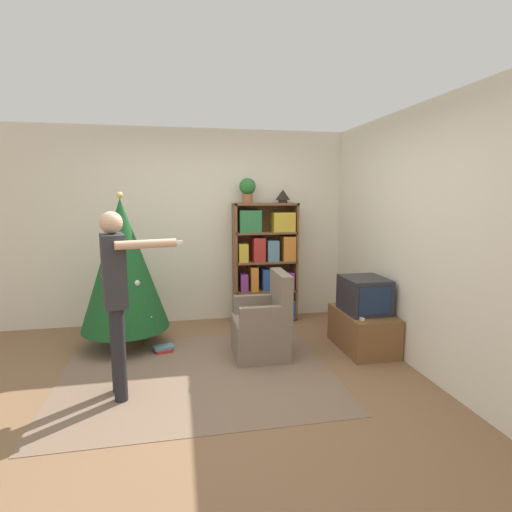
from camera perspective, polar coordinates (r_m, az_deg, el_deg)
ground_plane at (r=3.89m, az=-4.39°, el=-17.71°), size 14.00×14.00×0.00m
wall_back at (r=5.53m, az=-7.06°, el=4.19°), size 8.00×0.10×2.60m
wall_right at (r=4.21m, az=22.90°, el=2.15°), size 0.10×8.00×2.60m
area_rug at (r=4.11m, az=-8.31°, el=-16.23°), size 2.60×2.10×0.01m
bookshelf at (r=5.47m, az=1.36°, el=-1.00°), size 0.87×0.31×1.62m
tv_stand at (r=4.75m, az=14.99°, el=-10.19°), size 0.51×0.83×0.43m
television at (r=4.63m, az=15.21°, el=-5.37°), size 0.45×0.52×0.39m
game_remote at (r=4.40m, az=14.73°, el=-8.57°), size 0.04×0.12×0.02m
christmas_tree at (r=4.73m, az=-18.45°, el=-1.21°), size 0.98×0.98×1.77m
armchair at (r=4.36m, az=1.12°, el=-10.12°), size 0.58×0.57×0.92m
standing_person at (r=3.55m, az=-19.37°, el=-4.56°), size 0.69×0.46×1.60m
potted_plant at (r=5.35m, az=-1.23°, el=9.60°), size 0.22×0.22×0.33m
table_lamp at (r=5.46m, az=3.85°, el=8.63°), size 0.20×0.20×0.18m
book_pile_near_tree at (r=4.68m, az=-13.04°, el=-12.79°), size 0.24×0.20×0.06m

